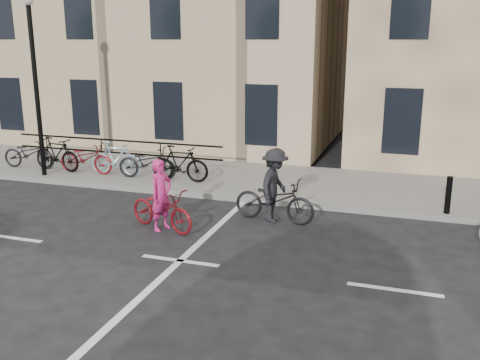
% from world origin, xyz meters
% --- Properties ---
extents(ground, '(120.00, 120.00, 0.00)m').
position_xyz_m(ground, '(0.00, 0.00, 0.00)').
color(ground, black).
rests_on(ground, ground).
extents(sidewalk, '(46.00, 4.00, 0.15)m').
position_xyz_m(sidewalk, '(-4.00, 6.00, 0.07)').
color(sidewalk, slate).
rests_on(sidewalk, ground).
extents(building_west, '(20.00, 10.00, 10.00)m').
position_xyz_m(building_west, '(-9.00, 13.00, 5.15)').
color(building_west, tan).
rests_on(building_west, sidewalk).
extents(lamp_post, '(0.36, 0.36, 5.28)m').
position_xyz_m(lamp_post, '(-6.50, 4.40, 3.49)').
color(lamp_post, black).
rests_on(lamp_post, sidewalk).
extents(bollard_east, '(0.14, 0.14, 0.90)m').
position_xyz_m(bollard_east, '(5.00, 4.25, 0.60)').
color(bollard_east, black).
rests_on(bollard_east, sidewalk).
extents(parked_bikes, '(7.25, 1.23, 1.05)m').
position_xyz_m(parked_bikes, '(-4.92, 5.04, 0.65)').
color(parked_bikes, black).
rests_on(parked_bikes, sidewalk).
extents(cyclist_pink, '(1.92, 1.19, 1.61)m').
position_xyz_m(cyclist_pink, '(-1.12, 1.52, 0.56)').
color(cyclist_pink, maroon).
rests_on(cyclist_pink, ground).
extents(cyclist_dark, '(2.02, 1.19, 1.74)m').
position_xyz_m(cyclist_dark, '(1.13, 2.86, 0.69)').
color(cyclist_dark, black).
rests_on(cyclist_dark, ground).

